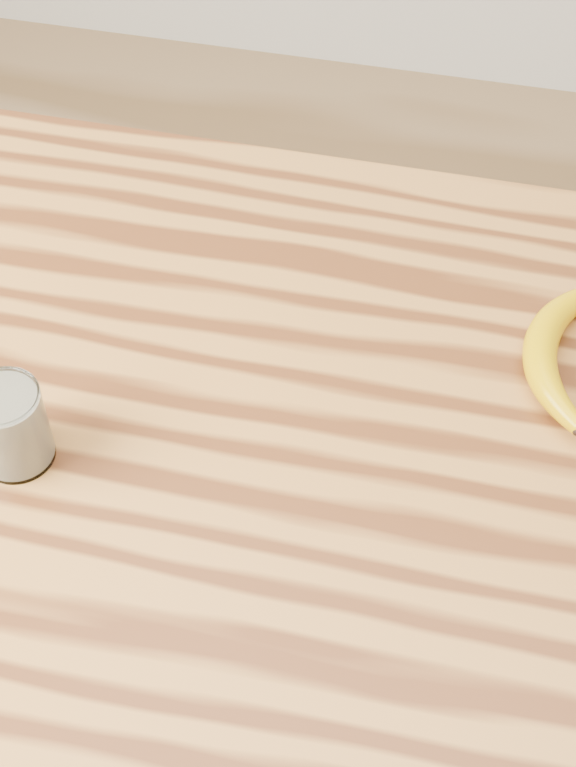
# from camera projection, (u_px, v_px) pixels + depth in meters

# --- Properties ---
(table) EXTENTS (1.20, 0.80, 0.90)m
(table) POSITION_uv_depth(u_px,v_px,m) (357.00, 502.00, 1.12)
(table) COLOR #A66A2E
(table) RESTS_ON ground
(smoothie_glass) EXTENTS (0.07, 0.07, 0.09)m
(smoothie_glass) POSITION_uv_depth(u_px,v_px,m) (10.00, 426.00, 0.96)
(smoothie_glass) COLOR white
(smoothie_glass) RESTS_ON table
(banana) EXTENTS (0.12, 0.29, 0.03)m
(banana) POSITION_uv_depth(u_px,v_px,m) (540.00, 345.00, 1.06)
(banana) COLOR #CA9900
(banana) RESTS_ON table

